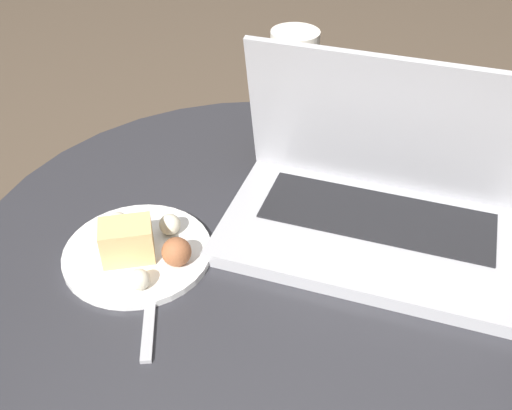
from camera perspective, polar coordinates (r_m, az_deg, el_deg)
The scene contains 5 objects.
table at distance 0.84m, azimuth 0.70°, elevation -9.55°, with size 0.75×0.75×0.50m.
laptop at distance 0.76m, azimuth 11.67°, elevation 0.43°, with size 0.40×0.26×0.23m.
beer_glass at distance 0.87m, azimuth 3.29°, elevation 10.23°, with size 0.07×0.07×0.20m.
snack_plate at distance 0.74m, azimuth -11.08°, elevation -4.08°, with size 0.18×0.18×0.06m.
fork at distance 0.71m, azimuth -9.86°, elevation -7.34°, with size 0.07×0.19×0.00m.
Camera 1 is at (0.11, -0.55, 1.00)m, focal length 42.00 mm.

